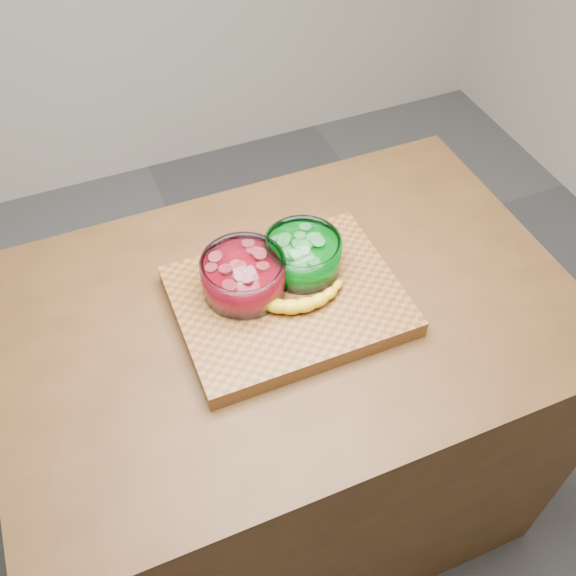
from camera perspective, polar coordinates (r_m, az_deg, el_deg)
name	(u,v)px	position (r m, az deg, el deg)	size (l,w,h in m)	color
ground	(288,490)	(2.10, 0.00, -17.51)	(3.50, 3.50, 0.00)	#4F4F53
counter	(288,417)	(1.70, 0.00, -11.40)	(1.20, 0.80, 0.90)	#4A2D16
cutting_board	(288,301)	(1.31, 0.00, -1.15)	(0.45, 0.35, 0.04)	brown
bowl_red	(244,276)	(1.28, -3.97, 1.08)	(0.17, 0.17, 0.08)	white
bowl_green	(303,255)	(1.32, 1.31, 2.99)	(0.16, 0.16, 0.07)	white
banana	(292,290)	(1.28, 0.37, -0.22)	(0.24, 0.15, 0.03)	gold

